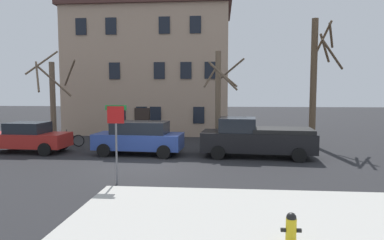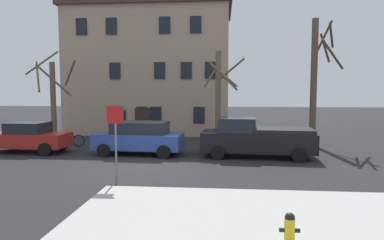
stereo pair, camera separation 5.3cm
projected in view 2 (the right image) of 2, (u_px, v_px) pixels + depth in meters
ground_plane at (143, 166)px, 15.01m from camera, size 120.00×120.00×0.00m
building_main at (152, 61)px, 27.74m from camera, size 12.91×7.18×11.34m
tree_bare_near at (53, 96)px, 21.84m from camera, size 3.29×3.08×6.07m
tree_bare_mid at (219, 96)px, 19.76m from camera, size 2.44×2.70×5.62m
tree_bare_far at (315, 78)px, 20.34m from camera, size 1.90×2.70×7.63m
car_red_sedan at (28, 137)px, 18.32m from camera, size 4.31×2.10×1.64m
car_blue_wagon at (139, 137)px, 17.67m from camera, size 4.63×2.27×1.74m
pickup_truck_black at (256, 138)px, 17.02m from camera, size 5.71×2.66×1.97m
fire_hydrant at (290, 228)px, 7.00m from camera, size 0.42×0.22×0.68m
street_sign_pole at (116, 129)px, 11.91m from camera, size 0.76×0.07×2.82m
bicycle_leaning at (70, 140)px, 20.34m from camera, size 1.75×0.20×1.03m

